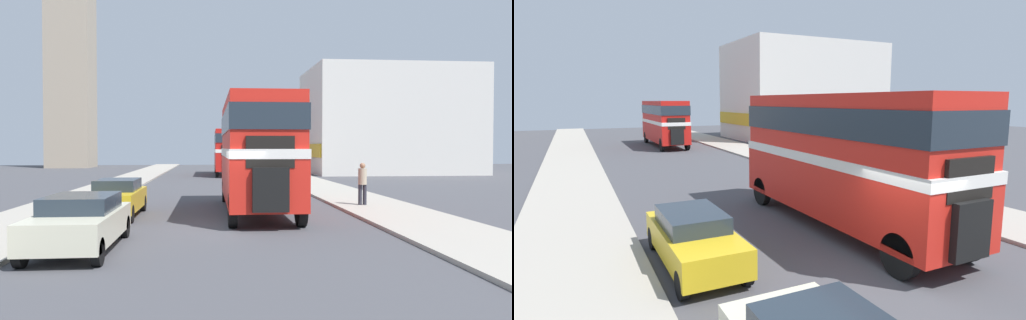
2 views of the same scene
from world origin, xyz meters
The scene contains 6 objects.
ground_plane centered at (0.00, 0.00, 0.00)m, with size 120.00×120.00×0.00m, color #47474C.
double_decker_bus centered at (1.43, 3.87, 2.65)m, with size 2.57×9.88×4.45m.
bus_distant centered at (1.27, 31.22, 2.53)m, with size 2.46×10.00×4.24m.
car_parked_mid centered at (-3.93, 2.95, 0.74)m, with size 1.68×4.22×1.41m.
pedestrian_walking centered at (6.18, 4.90, 1.15)m, with size 0.37×0.37×1.83m.
shop_building_block centered at (17.74, 33.62, 5.29)m, with size 16.32×11.40×10.59m.
Camera 2 is at (-6.58, -6.82, 4.24)m, focal length 28.00 mm.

